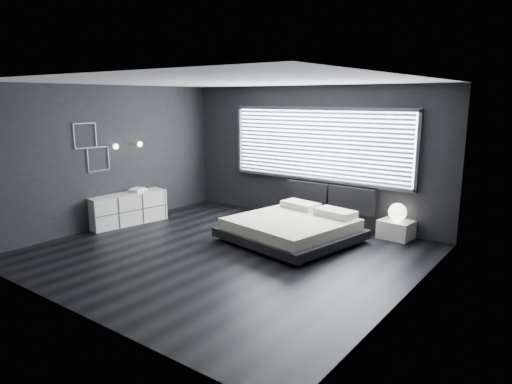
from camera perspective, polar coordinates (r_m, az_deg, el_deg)
The scene contains 12 objects.
room at distance 7.40m, azimuth -3.94°, elevation 2.72°, with size 6.04×6.00×2.80m.
window at distance 9.46m, azimuth 7.71°, elevation 5.89°, with size 4.14×0.09×1.52m.
headboard at distance 9.42m, azimuth 9.13°, elevation -0.59°, with size 1.96×0.16×0.52m.
sconce_near at distance 9.52m, azimuth -17.13°, elevation 5.45°, with size 0.18×0.11×0.11m.
sconce_far at distance 9.88m, azimuth -14.32°, elevation 5.82°, with size 0.18×0.11×0.11m.
wall_art_upper at distance 9.23m, azimuth -20.57°, elevation 6.61°, with size 0.01×0.48×0.48m.
wall_art_lower at distance 9.42m, azimuth -19.09°, elevation 3.92°, with size 0.01×0.48×0.48m.
bed at distance 8.30m, azimuth 4.55°, elevation -4.42°, with size 2.41×2.33×0.54m.
nightstand at distance 8.83m, azimuth 17.10°, elevation -4.49°, with size 0.58×0.48×0.34m, color white.
orb_lamp at distance 8.74m, azimuth 17.27°, elevation -2.42°, with size 0.33×0.33×0.33m, color white.
dresser at distance 9.72m, azimuth -15.72°, elevation -2.02°, with size 0.71×1.65×0.64m.
book_stack at distance 9.81m, azimuth -14.62°, elevation 0.26°, with size 0.34×0.40×0.07m.
Camera 1 is at (4.76, -5.54, 2.55)m, focal length 32.00 mm.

